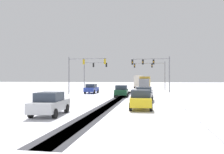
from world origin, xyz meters
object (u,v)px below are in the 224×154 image
traffic_signal_far_left (92,69)px  traffic_signal_far_right (153,69)px  car_yellow_cab_fourth (141,99)px  box_truck_delivery (145,83)px  car_dark_green_second (121,91)px  car_silver_fifth (50,104)px  traffic_signal_near_left (82,67)px  bus_oncoming (139,81)px  traffic_signal_near_right (153,66)px  car_grey_third (144,94)px  car_blue_lead (92,89)px

traffic_signal_far_left → traffic_signal_far_right: 14.04m
car_yellow_cab_fourth → box_truck_delivery: size_ratio=0.56×
car_dark_green_second → box_truck_delivery: bearing=81.6°
traffic_signal_far_left → box_truck_delivery: traffic_signal_far_left is taller
car_dark_green_second → traffic_signal_far_left: bearing=116.1°
traffic_signal_far_right → car_yellow_cab_fourth: traffic_signal_far_right is taller
traffic_signal_far_left → car_silver_fifth: bearing=-80.8°
traffic_signal_near_left → car_yellow_cab_fourth: 23.50m
car_silver_fifth → bus_oncoming: bearing=85.4°
traffic_signal_near_right → car_grey_third: 16.55m
traffic_signal_far_right → traffic_signal_near_left: size_ratio=1.03×
box_truck_delivery → traffic_signal_far_right: bearing=46.3°
traffic_signal_near_right → car_dark_green_second: bearing=-115.5°
traffic_signal_far_right → car_grey_third: 28.27m
box_truck_delivery → car_silver_fifth: bearing=-99.1°
traffic_signal_near_right → car_blue_lead: bearing=-165.0°
car_grey_third → traffic_signal_near_right: bearing=85.5°
traffic_signal_near_right → traffic_signal_near_left: same height
traffic_signal_far_left → car_yellow_cab_fourth: (11.82, -30.46, -3.80)m
car_blue_lead → car_grey_third: (9.43, -13.14, 0.00)m
traffic_signal_near_right → traffic_signal_far_right: same height
car_yellow_cab_fourth → bus_oncoming: size_ratio=0.38×
traffic_signal_near_right → car_yellow_cab_fourth: traffic_signal_near_right is taller
car_grey_third → car_dark_green_second: bearing=117.9°
bus_oncoming → traffic_signal_near_left: bearing=-109.4°
car_silver_fifth → traffic_signal_far_right: bearing=78.7°
traffic_signal_near_left → car_blue_lead: size_ratio=1.73×
car_blue_lead → car_dark_green_second: bearing=-48.2°
traffic_signal_near_left → box_truck_delivery: bearing=48.1°
car_silver_fifth → box_truck_delivery: size_ratio=0.56×
traffic_signal_near_right → traffic_signal_near_left: bearing=-170.2°
car_dark_green_second → car_grey_third: bearing=-62.1°
car_silver_fifth → car_yellow_cab_fourth: bearing=35.6°
car_dark_green_second → car_silver_fifth: 17.49m
car_grey_third → traffic_signal_near_left: bearing=129.4°
traffic_signal_far_right → car_blue_lead: bearing=-126.3°
car_yellow_cab_fourth → traffic_signal_near_left: bearing=118.8°
box_truck_delivery → car_blue_lead: bearing=-125.0°
traffic_signal_far_right → box_truck_delivery: size_ratio=0.99×
car_grey_third → car_silver_fifth: (-6.35, -10.89, 0.00)m
traffic_signal_near_right → traffic_signal_far_left: bearing=149.0°
car_blue_lead → car_grey_third: 16.17m
bus_oncoming → traffic_signal_far_left: bearing=-122.1°
traffic_signal_near_left → box_truck_delivery: (10.89, 12.14, -3.06)m
car_grey_third → bus_oncoming: (-2.34, 39.40, 1.18)m
traffic_signal_near_left → traffic_signal_far_left: bearing=93.8°
car_blue_lead → car_dark_green_second: (6.07, -6.79, 0.00)m
car_dark_green_second → car_yellow_cab_fourth: (3.17, -12.82, 0.00)m
traffic_signal_far_left → traffic_signal_near_left: size_ratio=0.91×
traffic_signal_near_left → car_yellow_cab_fourth: traffic_signal_near_left is taller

